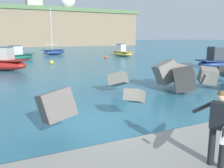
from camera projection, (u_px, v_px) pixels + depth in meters
ground_plane at (106, 126)px, 8.68m from camera, size 400.00×400.00×0.00m
breakwater_jetty at (96, 87)px, 10.29m from camera, size 30.62×6.11×2.32m
boat_near_left at (54, 52)px, 42.58m from camera, size 4.46×2.98×7.87m
boat_near_centre at (218, 61)px, 24.80m from camera, size 5.03×2.92×2.17m
boat_near_right at (18, 56)px, 32.35m from camera, size 5.19×4.62×2.02m
boat_mid_left at (1, 63)px, 22.85m from camera, size 5.47×4.98×2.25m
boat_mid_centre at (122, 52)px, 39.41m from camera, size 2.25×5.04×2.02m
mooring_buoy_inner at (105, 57)px, 35.36m from camera, size 0.44×0.44×0.44m
mooring_buoy_outer at (52, 62)px, 28.04m from camera, size 0.44×0.44×0.44m
headland_bluff at (15, 28)px, 86.22m from camera, size 80.65×37.58×12.21m
radar_dome at (68, 3)px, 100.53m from camera, size 6.07×6.07×8.44m
station_building_west at (34, 2)px, 82.53m from camera, size 5.19×5.57×5.08m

